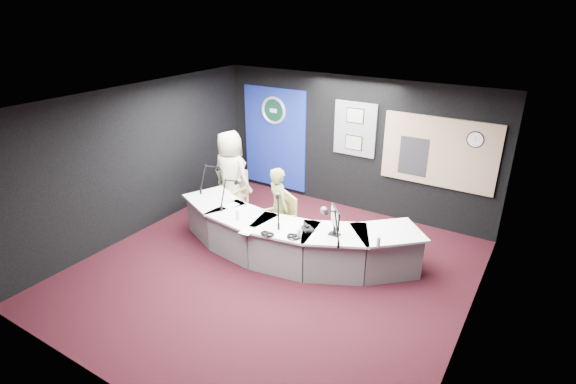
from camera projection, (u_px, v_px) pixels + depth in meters
The scene contains 33 objects.
ground at pixel (273, 271), 7.48m from camera, with size 6.00×6.00×0.00m, color black.
ceiling at pixel (270, 104), 6.37m from camera, with size 6.00×6.00×0.02m, color silver.
wall_back at pixel (352, 145), 9.26m from camera, with size 6.00×0.02×2.80m, color black.
wall_front at pixel (109, 294), 4.58m from camera, with size 6.00×0.02×2.80m, color black.
wall_left at pixel (138, 160), 8.38m from camera, with size 0.02×6.00×2.80m, color black.
wall_right at pixel (476, 246), 5.47m from camera, with size 0.02×6.00×2.80m, color black.
broadcast_desk at pixel (288, 237), 7.78m from camera, with size 4.50×1.90×0.75m, color silver, non-canonical shape.
backdrop_panel at pixel (275, 138), 10.22m from camera, with size 1.60×0.05×2.30m, color navy.
agency_seal at pixel (273, 111), 9.93m from camera, with size 0.63×0.63×0.07m, color silver.
seal_center at pixel (274, 111), 9.94m from camera, with size 0.48×0.48×0.01m, color #0D3124.
pinboard at pixel (355, 129), 9.08m from camera, with size 0.90×0.04×1.10m, color slate.
framed_photo_upper at pixel (355, 116), 8.94m from camera, with size 0.34×0.02×0.27m, color gray.
framed_photo_lower at pixel (354, 143), 9.17m from camera, with size 0.34×0.02×0.27m, color gray.
booth_window_frame at pixel (439, 152), 8.34m from camera, with size 2.12×0.06×1.32m, color tan.
booth_glow at pixel (438, 153), 8.33m from camera, with size 2.00×0.02×1.20m, color #FFE7A1.
equipment_rack at pixel (413, 156), 8.59m from camera, with size 0.55×0.02×0.75m, color black.
wall_clock at pixel (475, 140), 7.88m from camera, with size 0.28×0.28×0.01m, color white.
armchair_left at pixel (232, 197), 9.22m from camera, with size 0.49×0.49×0.87m, color tan, non-canonical shape.
armchair_right at pixel (279, 220), 8.10m from camera, with size 0.57×0.57×1.01m, color tan, non-canonical shape.
draped_jacket at pixel (238, 184), 9.36m from camera, with size 0.50×0.10×0.70m, color slate.
person_man at pixel (231, 175), 9.04m from camera, with size 0.89×0.58×1.82m, color beige.
person_woman at pixel (279, 207), 8.01m from camera, with size 0.55×0.36×1.50m, color olive.
computer_monitor at pixel (335, 217), 6.95m from camera, with size 0.47×0.03×0.32m, color black.
desk_phone at pixel (307, 229), 7.21m from camera, with size 0.19×0.15×0.05m, color black.
headphones_near at pixel (294, 236), 6.99m from camera, with size 0.24×0.24×0.04m, color black.
headphones_far at pixel (267, 234), 7.07m from camera, with size 0.19×0.19×0.03m, color black.
paper_stack at pixel (231, 205), 8.09m from camera, with size 0.19×0.27×0.00m, color white.
notepad at pixel (248, 231), 7.20m from camera, with size 0.19×0.27×0.00m, color white.
boom_mic_a at pixel (211, 174), 8.68m from camera, with size 0.16×0.74×0.60m, color black, non-canonical shape.
boom_mic_b at pixel (230, 189), 8.01m from camera, with size 0.19×0.74×0.60m, color black, non-canonical shape.
boom_mic_c at pixel (278, 205), 7.41m from camera, with size 0.47×0.63×0.60m, color black, non-canonical shape.
boom_mic_d at pixel (331, 221), 6.86m from camera, with size 0.59×0.52×0.60m, color black, non-canonical shape.
water_bottles at pixel (304, 227), 7.11m from camera, with size 2.41×0.46×0.18m, color silver, non-canonical shape.
Camera 1 is at (3.56, -5.26, 4.17)m, focal length 28.00 mm.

